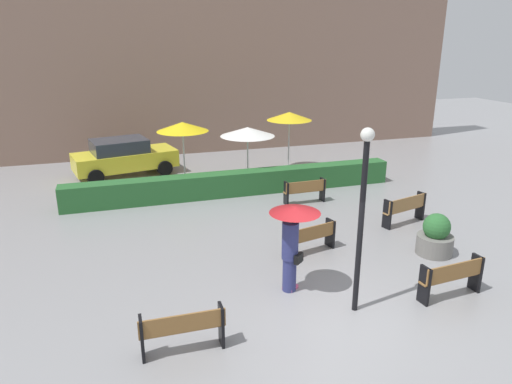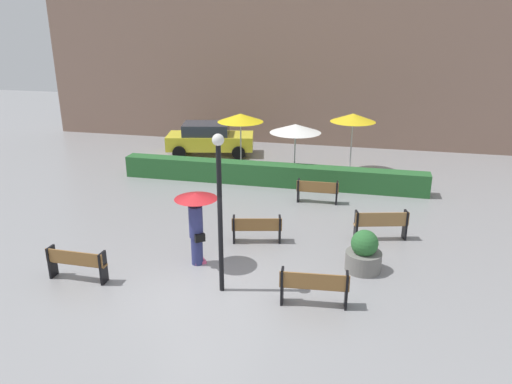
% 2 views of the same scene
% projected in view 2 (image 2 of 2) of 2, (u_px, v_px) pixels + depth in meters
% --- Properties ---
extents(ground_plane, '(60.00, 60.00, 0.00)m').
position_uv_depth(ground_plane, '(203.00, 288.00, 12.46)').
color(ground_plane, gray).
extents(bench_near_left, '(1.60, 0.34, 0.86)m').
position_uv_depth(bench_near_left, '(76.00, 262.00, 12.68)').
color(bench_near_left, olive).
rests_on(bench_near_left, ground).
extents(bench_near_right, '(1.64, 0.47, 0.89)m').
position_uv_depth(bench_near_right, '(314.00, 286.00, 11.54)').
color(bench_near_right, olive).
rests_on(bench_near_right, ground).
extents(bench_back_row, '(1.53, 0.39, 0.84)m').
position_uv_depth(bench_back_row, '(317.00, 190.00, 18.04)').
color(bench_back_row, olive).
rests_on(bench_back_row, ground).
extents(bench_far_right, '(1.65, 0.71, 0.92)m').
position_uv_depth(bench_far_right, '(381.00, 223.00, 15.01)').
color(bench_far_right, '#9E7242').
rests_on(bench_far_right, ground).
extents(bench_mid_center, '(1.54, 0.69, 0.81)m').
position_uv_depth(bench_mid_center, '(257.00, 228.00, 14.87)').
color(bench_mid_center, olive).
rests_on(bench_mid_center, ground).
extents(pedestrian_with_umbrella, '(1.15, 1.15, 2.12)m').
position_uv_depth(pedestrian_with_umbrella, '(196.00, 216.00, 13.18)').
color(pedestrian_with_umbrella, navy).
rests_on(pedestrian_with_umbrella, ground).
extents(planter_pot, '(0.97, 0.97, 1.16)m').
position_uv_depth(planter_pot, '(364.00, 253.00, 13.20)').
color(planter_pot, slate).
rests_on(planter_pot, ground).
extents(lamp_post, '(0.28, 0.28, 4.01)m').
position_uv_depth(lamp_post, '(220.00, 199.00, 11.56)').
color(lamp_post, black).
rests_on(lamp_post, ground).
extents(patio_umbrella_yellow, '(1.99, 1.99, 2.56)m').
position_uv_depth(patio_umbrella_yellow, '(241.00, 118.00, 21.20)').
color(patio_umbrella_yellow, silver).
rests_on(patio_umbrella_yellow, ground).
extents(patio_umbrella_white, '(2.14, 2.14, 2.30)m').
position_uv_depth(patio_umbrella_white, '(295.00, 128.00, 20.36)').
color(patio_umbrella_white, silver).
rests_on(patio_umbrella_white, ground).
extents(patio_umbrella_yellow_far, '(1.94, 1.94, 2.59)m').
position_uv_depth(patio_umbrella_yellow_far, '(353.00, 118.00, 21.05)').
color(patio_umbrella_yellow_far, silver).
rests_on(patio_umbrella_yellow_far, ground).
extents(hedge_strip, '(12.40, 0.70, 0.88)m').
position_uv_depth(hedge_strip, '(270.00, 174.00, 20.02)').
color(hedge_strip, '#28602D').
rests_on(hedge_strip, ground).
extents(building_facade, '(28.00, 1.20, 9.86)m').
position_uv_depth(building_facade, '(299.00, 48.00, 25.50)').
color(building_facade, '#846656').
rests_on(building_facade, ground).
extents(parked_car, '(4.47, 2.65, 1.57)m').
position_uv_depth(parked_car, '(209.00, 138.00, 24.32)').
color(parked_car, yellow).
rests_on(parked_car, ground).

